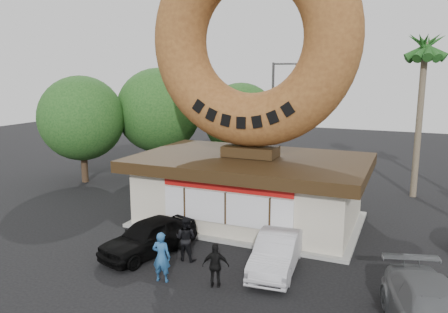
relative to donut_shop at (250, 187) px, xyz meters
name	(u,v)px	position (x,y,z in m)	size (l,w,h in m)	color
ground	(195,269)	(0.00, -5.98, -1.77)	(90.00, 90.00, 0.00)	black
donut_shop	(250,187)	(0.00, 0.00, 0.00)	(11.20, 7.20, 3.80)	beige
giant_donut	(252,39)	(0.00, 0.02, 7.08)	(10.08, 10.08, 2.57)	#9C612D
tree_west	(159,111)	(-9.50, 7.02, 2.87)	(6.00, 6.00, 7.65)	#473321
tree_mid	(241,120)	(-4.00, 9.02, 2.25)	(5.20, 5.20, 6.63)	#473321
tree_far	(82,118)	(-13.00, 3.02, 2.56)	(5.60, 5.60, 7.14)	#473321
palm_near	(425,53)	(7.50, 8.02, 6.65)	(2.60, 2.60, 9.75)	#726651
street_lamp	(274,113)	(-1.86, 10.02, 2.72)	(2.11, 0.20, 8.00)	#59595E
person_left	(161,257)	(-0.66, -7.28, -0.85)	(0.67, 0.44, 1.84)	#225083
person_center	(186,238)	(-0.72, -5.35, -0.87)	(0.87, 0.68, 1.79)	black
person_right	(216,265)	(1.28, -6.90, -0.98)	(0.93, 0.39, 1.58)	black
car_black	(149,236)	(-2.41, -5.41, -1.03)	(1.74, 4.33, 1.47)	black
car_silver	(277,252)	(2.82, -4.75, -1.08)	(1.46, 4.19, 1.38)	#BCBBC0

